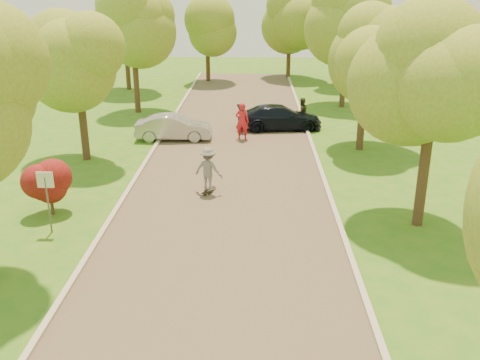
# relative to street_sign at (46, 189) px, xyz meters

# --- Properties ---
(ground) EXTENTS (100.00, 100.00, 0.00)m
(ground) POSITION_rel_street_sign_xyz_m (5.80, -4.00, -1.56)
(ground) COLOR #2B6E1A
(ground) RESTS_ON ground
(road) EXTENTS (8.00, 60.00, 0.01)m
(road) POSITION_rel_street_sign_xyz_m (5.80, 4.00, -1.56)
(road) COLOR #4C4438
(road) RESTS_ON ground
(curb_left) EXTENTS (0.18, 60.00, 0.12)m
(curb_left) POSITION_rel_street_sign_xyz_m (1.75, 4.00, -1.50)
(curb_left) COLOR #B2AD9E
(curb_left) RESTS_ON ground
(curb_right) EXTENTS (0.18, 60.00, 0.12)m
(curb_right) POSITION_rel_street_sign_xyz_m (9.85, 4.00, -1.50)
(curb_right) COLOR #B2AD9E
(curb_right) RESTS_ON ground
(street_sign) EXTENTS (0.55, 0.06, 2.17)m
(street_sign) POSITION_rel_street_sign_xyz_m (0.00, 0.00, 0.00)
(street_sign) COLOR #59595E
(street_sign) RESTS_ON ground
(red_shrub) EXTENTS (1.70, 1.70, 1.95)m
(red_shrub) POSITION_rel_street_sign_xyz_m (-0.50, 1.50, -0.47)
(red_shrub) COLOR #382619
(red_shrub) RESTS_ON ground
(tree_l_midb) EXTENTS (4.30, 4.20, 6.62)m
(tree_l_midb) POSITION_rel_street_sign_xyz_m (-1.01, 8.00, 3.02)
(tree_l_midb) COLOR #382619
(tree_l_midb) RESTS_ON ground
(tree_l_far) EXTENTS (4.92, 4.80, 7.79)m
(tree_l_far) POSITION_rel_street_sign_xyz_m (-0.59, 18.00, 3.90)
(tree_l_far) COLOR #382619
(tree_l_far) RESTS_ON ground
(tree_r_mida) EXTENTS (5.13, 5.00, 7.95)m
(tree_r_mida) POSITION_rel_street_sign_xyz_m (12.82, 1.00, 3.97)
(tree_r_mida) COLOR #382619
(tree_r_mida) RESTS_ON ground
(tree_r_midb) EXTENTS (4.51, 4.40, 7.01)m
(tree_r_midb) POSITION_rel_street_sign_xyz_m (12.40, 10.00, 3.32)
(tree_r_midb) COLOR #382619
(tree_r_midb) RESTS_ON ground
(tree_r_far) EXTENTS (5.33, 5.20, 8.34)m
(tree_r_far) POSITION_rel_street_sign_xyz_m (13.03, 20.00, 4.27)
(tree_r_far) COLOR #382619
(tree_r_far) RESTS_ON ground
(tree_bg_a) EXTENTS (5.12, 5.00, 7.72)m
(tree_bg_a) POSITION_rel_street_sign_xyz_m (-2.98, 26.00, 3.75)
(tree_bg_a) COLOR #382619
(tree_bg_a) RESTS_ON ground
(tree_bg_b) EXTENTS (5.12, 5.00, 7.95)m
(tree_bg_b) POSITION_rel_street_sign_xyz_m (14.02, 28.00, 3.97)
(tree_bg_b) COLOR #382619
(tree_bg_b) RESTS_ON ground
(tree_bg_c) EXTENTS (4.92, 4.80, 7.33)m
(tree_bg_c) POSITION_rel_street_sign_xyz_m (3.01, 30.00, 3.46)
(tree_bg_c) COLOR #382619
(tree_bg_c) RESTS_ON ground
(tree_bg_d) EXTENTS (5.12, 5.00, 7.72)m
(tree_bg_d) POSITION_rel_street_sign_xyz_m (10.02, 32.00, 3.75)
(tree_bg_d) COLOR #382619
(tree_bg_d) RESTS_ON ground
(silver_sedan) EXTENTS (4.11, 1.53, 1.34)m
(silver_sedan) POSITION_rel_street_sign_xyz_m (2.50, 11.56, -0.89)
(silver_sedan) COLOR #9D9DA1
(silver_sedan) RESTS_ON ground
(dark_sedan) EXTENTS (5.01, 2.48, 1.40)m
(dark_sedan) POSITION_rel_street_sign_xyz_m (8.29, 13.92, -0.86)
(dark_sedan) COLOR black
(dark_sedan) RESTS_ON ground
(longboard) EXTENTS (0.55, 0.95, 0.11)m
(longboard) POSITION_rel_street_sign_xyz_m (5.04, 3.79, -1.46)
(longboard) COLOR black
(longboard) RESTS_ON ground
(skateboarder) EXTENTS (1.31, 1.02, 1.79)m
(skateboarder) POSITION_rel_street_sign_xyz_m (5.04, 3.79, -0.55)
(skateboarder) COLOR slate
(skateboarder) RESTS_ON longboard
(person_striped) EXTENTS (0.79, 0.57, 2.00)m
(person_striped) POSITION_rel_street_sign_xyz_m (6.19, 11.67, -0.56)
(person_striped) COLOR #B41B24
(person_striped) RESTS_ON ground
(person_olive) EXTENTS (1.03, 0.94, 1.71)m
(person_olive) POSITION_rel_street_sign_xyz_m (9.60, 14.55, -0.71)
(person_olive) COLOR #333520
(person_olive) RESTS_ON ground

